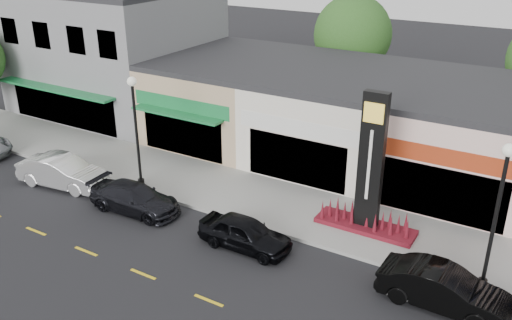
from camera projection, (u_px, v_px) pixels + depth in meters
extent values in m
plane|color=black|center=(253.00, 259.00, 21.14)|extent=(120.00, 120.00, 0.00)
cube|color=gray|center=(303.00, 211.00, 24.53)|extent=(52.00, 4.30, 0.15)
cube|color=gray|center=(279.00, 233.00, 22.76)|extent=(52.00, 0.20, 0.15)
cube|color=slate|center=(115.00, 51.00, 37.06)|extent=(12.00, 10.00, 8.00)
cube|color=black|center=(64.00, 107.00, 34.21)|extent=(9.00, 0.10, 2.40)
cube|color=#1A753B|center=(54.00, 89.00, 33.29)|extent=(9.50, 1.00, 0.14)
cube|color=black|center=(10.00, 31.00, 34.33)|extent=(1.40, 0.10, 1.60)
cube|color=black|center=(42.00, 35.00, 32.92)|extent=(1.40, 0.10, 1.60)
cube|color=black|center=(76.00, 40.00, 31.51)|extent=(1.40, 0.10, 1.60)
cube|color=black|center=(108.00, 45.00, 30.33)|extent=(1.40, 0.10, 1.60)
cube|color=tan|center=(232.00, 97.00, 33.29)|extent=(7.00, 10.00, 4.50)
cube|color=#262628|center=(231.00, 58.00, 32.33)|extent=(7.00, 10.00, 0.30)
cube|color=black|center=(183.00, 134.00, 29.73)|extent=(5.25, 0.10, 2.40)
cube|color=#1A753B|center=(181.00, 105.00, 29.05)|extent=(6.30, 0.12, 0.80)
cube|color=#1A753B|center=(176.00, 114.00, 28.86)|extent=(5.60, 0.90, 0.12)
cube|color=beige|center=(337.00, 116.00, 29.99)|extent=(7.00, 10.00, 4.50)
cube|color=#262628|center=(340.00, 73.00, 29.03)|extent=(7.00, 10.00, 0.30)
cube|color=black|center=(296.00, 160.00, 26.44)|extent=(5.25, 0.10, 2.40)
cube|color=silver|center=(297.00, 128.00, 25.76)|extent=(6.30, 0.12, 0.80)
cube|color=beige|center=(469.00, 139.00, 26.70)|extent=(7.00, 10.00, 4.50)
cube|color=#262628|center=(477.00, 92.00, 25.74)|extent=(7.00, 10.00, 0.30)
cube|color=black|center=(442.00, 194.00, 23.14)|extent=(5.25, 0.10, 2.40)
cube|color=#A63416|center=(448.00, 158.00, 22.46)|extent=(6.30, 0.12, 0.80)
cylinder|color=#382619|center=(349.00, 87.00, 37.73)|extent=(0.36, 0.36, 3.15)
sphere|color=#1F4816|center=(353.00, 34.00, 36.27)|extent=(5.20, 5.20, 5.20)
cylinder|color=black|center=(141.00, 182.00, 26.75)|extent=(0.32, 0.32, 0.30)
cylinder|color=black|center=(137.00, 135.00, 25.75)|extent=(0.14, 0.14, 5.00)
sphere|color=silver|center=(132.00, 81.00, 24.71)|extent=(0.44, 0.44, 0.44)
cylinder|color=black|center=(482.00, 283.00, 19.22)|extent=(0.32, 0.32, 0.30)
cylinder|color=black|center=(495.00, 221.00, 18.22)|extent=(0.14, 0.14, 5.00)
sphere|color=silver|center=(509.00, 150.00, 17.18)|extent=(0.44, 0.44, 0.44)
cube|color=#580F15|center=(365.00, 226.00, 22.93)|extent=(4.20, 1.30, 0.20)
cube|color=black|center=(371.00, 164.00, 21.77)|extent=(1.00, 0.40, 6.00)
cube|color=yellow|center=(374.00, 113.00, 20.72)|extent=(0.80, 0.05, 0.80)
cube|color=silver|center=(369.00, 165.00, 21.60)|extent=(0.12, 0.04, 3.00)
imported|color=white|center=(62.00, 172.00, 26.74)|extent=(2.25, 4.83, 1.53)
imported|color=black|center=(135.00, 198.00, 24.43)|extent=(2.02, 4.49, 1.28)
imported|color=black|center=(245.00, 233.00, 21.63)|extent=(1.58, 3.88, 1.32)
imported|color=black|center=(444.00, 289.00, 18.23)|extent=(1.61, 4.39, 1.44)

